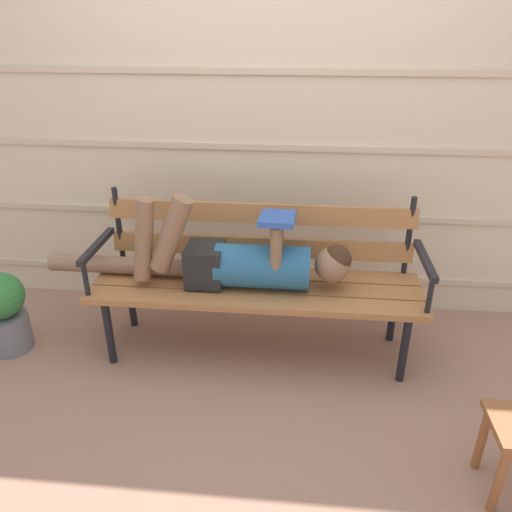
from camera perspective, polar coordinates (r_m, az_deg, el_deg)
The scene contains 5 objects.
ground_plane at distance 2.80m, azimuth -0.40°, elevation -13.18°, with size 12.00×12.00×0.00m, color #936B56.
house_siding at distance 2.99m, azimuth 1.17°, elevation 16.63°, with size 4.69×0.08×2.56m.
park_bench at distance 2.75m, azimuth 0.14°, elevation -1.81°, with size 1.81×0.49×0.90m.
reclining_person at distance 2.65m, azimuth -2.43°, elevation -0.47°, with size 1.70×0.26×0.53m.
potted_plant at distance 3.17m, azimuth -27.22°, elevation -5.65°, with size 0.27×0.27×0.49m.
Camera 1 is at (0.23, -2.15, 1.77)m, focal length 34.50 mm.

